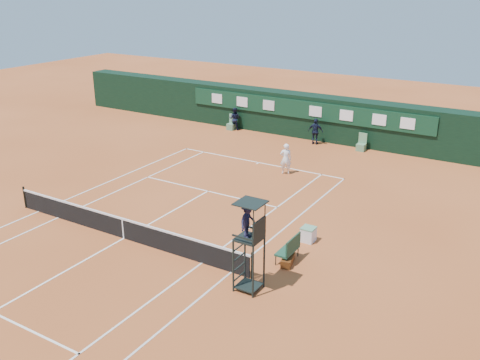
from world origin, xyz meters
name	(u,v)px	position (x,y,z in m)	size (l,w,h in m)	color
ground	(124,238)	(0.00, 0.00, 0.00)	(90.00, 90.00, 0.00)	#BD5C2C
court_lines	(124,238)	(0.00, 0.00, 0.01)	(11.05, 23.85, 0.01)	white
tennis_net	(123,228)	(0.00, 0.00, 0.51)	(12.90, 0.10, 1.10)	black
back_wall	(307,116)	(0.00, 18.74, 1.51)	(40.00, 1.65, 3.00)	black
linesman_chair_left	(231,125)	(-5.50, 17.48, 0.32)	(0.55, 0.50, 1.15)	#54805E
linesman_chair_right	(361,146)	(4.50, 17.48, 0.32)	(0.55, 0.50, 1.15)	#59885E
umpire_chair	(249,228)	(6.64, -0.68, 2.46)	(0.96, 0.95, 3.42)	black
player_bench	(290,248)	(7.00, 1.91, 0.60)	(0.56, 1.20, 1.10)	#1A432E
tennis_bag	(288,261)	(7.05, 1.66, 0.16)	(0.38, 0.87, 0.33)	black
cooler	(308,234)	(6.90, 3.90, 0.33)	(0.57, 0.57, 0.65)	silver
tennis_ball	(246,196)	(2.08, 6.80, 0.03)	(0.06, 0.06, 0.06)	#B0C62E
player	(286,159)	(2.26, 10.97, 0.90)	(0.66, 0.43, 1.80)	white
ball_kid_left	(235,119)	(-5.29, 17.59, 0.83)	(0.81, 0.63, 1.66)	black
ball_kid_right	(316,131)	(1.34, 17.27, 0.89)	(1.04, 0.43, 1.77)	black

